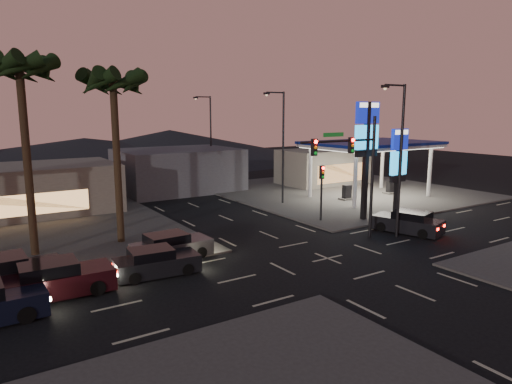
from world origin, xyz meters
TOP-DOWN VIEW (x-y plane):
  - ground at (0.00, 0.00)m, footprint 140.00×140.00m
  - corner_lot_ne at (16.00, 16.00)m, footprint 24.00×24.00m
  - gas_station at (16.00, 12.00)m, footprint 12.20×8.20m
  - convenience_store at (18.00, 21.00)m, footprint 10.00×6.00m
  - pylon_sign_tall at (8.50, 5.50)m, footprint 2.20×0.35m
  - pylon_sign_short at (11.00, 4.50)m, footprint 1.60×0.35m
  - traffic_signal_mast at (3.76, 1.99)m, footprint 6.10×0.39m
  - pedestal_signal at (5.50, 6.98)m, footprint 0.32×0.39m
  - streetlight_near at (6.79, 1.00)m, footprint 2.14×0.25m
  - streetlight_mid at (6.79, 14.00)m, footprint 2.14×0.25m
  - streetlight_far at (6.79, 28.00)m, footprint 2.14×0.25m
  - palm_a at (-9.00, 9.50)m, footprint 4.41×4.41m
  - palm_b at (-14.00, 9.50)m, footprint 4.41×4.41m
  - building_far_west at (-14.00, 22.00)m, footprint 16.00×8.00m
  - building_far_mid at (2.00, 26.00)m, footprint 12.00×9.00m
  - hill_right at (15.00, 60.00)m, footprint 50.00×50.00m
  - hill_center at (0.00, 60.00)m, footprint 60.00×60.00m
  - car_lane_a_front at (-9.20, 2.76)m, footprint 4.48×2.14m
  - car_lane_a_mid at (-13.99, 2.65)m, footprint 5.07×2.24m
  - car_lane_b_front at (-7.54, 4.82)m, footprint 4.66×2.11m
  - car_lane_b_mid at (-15.95, 4.47)m, footprint 5.27×2.37m
  - suv_station at (8.49, 1.29)m, footprint 3.18×4.95m

SIDE VIEW (x-z plane):
  - ground at x=0.00m, z-range 0.00..0.00m
  - corner_lot_ne at x=16.00m, z-range 0.00..0.12m
  - car_lane_a_front at x=-9.20m, z-range -0.05..1.37m
  - car_lane_b_front at x=-7.54m, z-range -0.05..1.44m
  - suv_station at x=8.49m, z-range -0.05..1.48m
  - car_lane_a_mid at x=-13.99m, z-range -0.06..1.57m
  - car_lane_b_mid at x=-15.95m, z-range -0.06..1.63m
  - convenience_store at x=18.00m, z-range 0.00..4.00m
  - building_far_west at x=-14.00m, z-range 0.00..4.00m
  - hill_center at x=0.00m, z-range 0.00..4.00m
  - building_far_mid at x=2.00m, z-range 0.00..4.40m
  - hill_right at x=15.00m, z-range 0.00..5.00m
  - pedestal_signal at x=5.50m, z-range 0.77..5.07m
  - pylon_sign_short at x=11.00m, z-range 1.16..8.16m
  - gas_station at x=16.00m, z-range 2.34..7.82m
  - traffic_signal_mast at x=3.76m, z-range 1.23..9.23m
  - streetlight_near at x=6.79m, z-range 0.72..10.72m
  - streetlight_mid at x=6.79m, z-range 0.72..10.72m
  - streetlight_far at x=6.79m, z-range 0.72..10.72m
  - pylon_sign_tall at x=8.50m, z-range 1.89..10.89m
  - palm_a at x=-9.00m, z-range 4.00..14.86m
  - palm_b at x=-14.00m, z-range 4.24..15.70m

